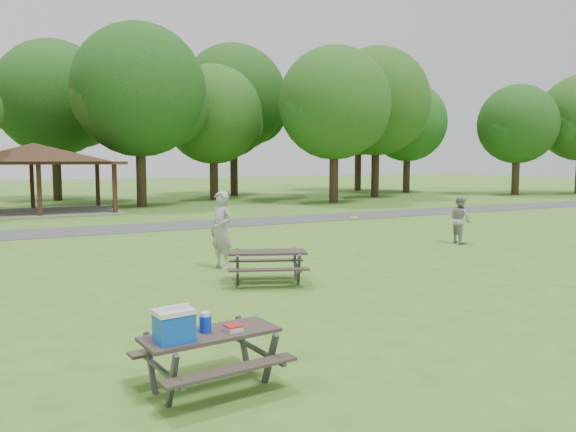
# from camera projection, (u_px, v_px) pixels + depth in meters

# --- Properties ---
(ground) EXTENTS (160.00, 160.00, 0.00)m
(ground) POSITION_uv_depth(u_px,v_px,m) (336.00, 298.00, 11.50)
(ground) COLOR #3E7020
(ground) RESTS_ON ground
(asphalt_path) EXTENTS (120.00, 3.20, 0.02)m
(asphalt_path) POSITION_uv_depth(u_px,v_px,m) (157.00, 227.00, 23.80)
(asphalt_path) COLOR #404042
(asphalt_path) RESTS_ON ground
(pavilion) EXTENTS (8.60, 7.01, 3.76)m
(pavilion) POSITION_uv_depth(u_px,v_px,m) (34.00, 156.00, 30.42)
(pavilion) COLOR #341B12
(pavilion) RESTS_ON ground
(tree_row_e) EXTENTS (8.40, 8.00, 11.02)m
(tree_row_e) POSITION_uv_depth(u_px,v_px,m) (141.00, 94.00, 33.80)
(tree_row_e) COLOR black
(tree_row_e) RESTS_ON ground
(tree_row_f) EXTENTS (7.35, 7.00, 9.55)m
(tree_row_f) POSITION_uv_depth(u_px,v_px,m) (214.00, 118.00, 39.76)
(tree_row_f) COLOR #301F15
(tree_row_f) RESTS_ON ground
(tree_row_g) EXTENTS (7.77, 7.40, 10.25)m
(tree_row_g) POSITION_uv_depth(u_px,v_px,m) (335.00, 107.00, 36.80)
(tree_row_g) COLOR black
(tree_row_g) RESTS_ON ground
(tree_row_h) EXTENTS (8.61, 8.20, 11.37)m
(tree_row_h) POSITION_uv_depth(u_px,v_px,m) (377.00, 105.00, 42.62)
(tree_row_h) COLOR black
(tree_row_h) RESTS_ON ground
(tree_row_i) EXTENTS (7.14, 6.80, 9.52)m
(tree_row_i) POSITION_uv_depth(u_px,v_px,m) (408.00, 125.00, 48.59)
(tree_row_i) COLOR black
(tree_row_i) RESTS_ON ground
(tree_row_j) EXTENTS (6.72, 6.40, 8.96)m
(tree_row_j) POSITION_uv_depth(u_px,v_px,m) (518.00, 127.00, 45.71)
(tree_row_j) COLOR black
(tree_row_j) RESTS_ON ground
(tree_deep_b) EXTENTS (8.40, 8.00, 11.13)m
(tree_deep_b) POSITION_uv_depth(u_px,v_px,m) (55.00, 102.00, 38.95)
(tree_deep_b) COLOR black
(tree_deep_b) RESTS_ON ground
(tree_deep_c) EXTENTS (8.82, 8.40, 11.90)m
(tree_deep_c) POSITION_uv_depth(u_px,v_px,m) (234.00, 101.00, 44.09)
(tree_deep_c) COLOR black
(tree_deep_c) RESTS_ON ground
(tree_deep_d) EXTENTS (8.40, 8.00, 11.27)m
(tree_deep_d) POSITION_uv_depth(u_px,v_px,m) (359.00, 114.00, 51.51)
(tree_deep_d) COLOR black
(tree_deep_d) RESTS_ON ground
(picnic_table_near) EXTENTS (1.80, 1.50, 1.17)m
(picnic_table_near) POSITION_uv_depth(u_px,v_px,m) (199.00, 338.00, 6.80)
(picnic_table_near) COLOR #312723
(picnic_table_near) RESTS_ON ground
(picnic_table_middle) EXTENTS (2.19, 2.00, 0.77)m
(picnic_table_middle) POSITION_uv_depth(u_px,v_px,m) (267.00, 259.00, 12.85)
(picnic_table_middle) COLOR #2F2622
(picnic_table_middle) RESTS_ON ground
(frisbee_in_flight) EXTENTS (0.36, 0.36, 0.02)m
(frisbee_in_flight) POSITION_uv_depth(u_px,v_px,m) (354.00, 217.00, 16.72)
(frisbee_in_flight) COLOR yellow
(frisbee_in_flight) RESTS_ON ground
(frisbee_thrower) EXTENTS (0.69, 0.85, 2.03)m
(frisbee_thrower) POSITION_uv_depth(u_px,v_px,m) (221.00, 230.00, 14.54)
(frisbee_thrower) COLOR #A1A2A4
(frisbee_thrower) RESTS_ON ground
(frisbee_catcher) EXTENTS (0.75, 0.89, 1.62)m
(frisbee_catcher) POSITION_uv_depth(u_px,v_px,m) (460.00, 220.00, 19.05)
(frisbee_catcher) COLOR #949496
(frisbee_catcher) RESTS_ON ground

